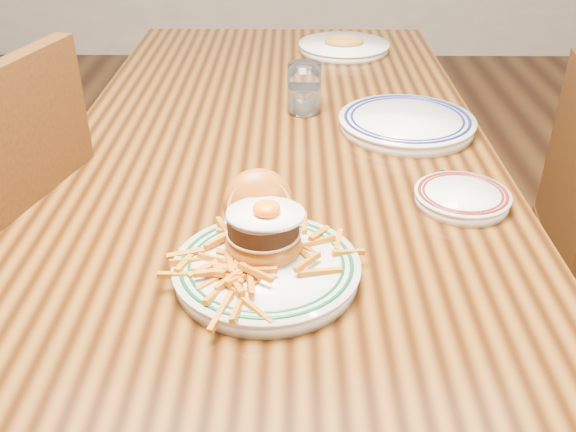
{
  "coord_description": "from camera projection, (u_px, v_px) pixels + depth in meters",
  "views": [
    {
      "loc": [
        0.03,
        -1.23,
        1.28
      ],
      "look_at": [
        0.03,
        -0.48,
        0.83
      ],
      "focal_mm": 40.0,
      "sensor_mm": 36.0,
      "label": 1
    }
  ],
  "objects": [
    {
      "name": "floor",
      "position": [
        280.0,
        390.0,
        1.72
      ],
      "size": [
        6.0,
        6.0,
        0.0
      ],
      "primitive_type": "plane",
      "color": "black",
      "rests_on": "ground"
    },
    {
      "name": "table",
      "position": [
        278.0,
        169.0,
        1.38
      ],
      "size": [
        0.85,
        1.6,
        0.75
      ],
      "color": "black",
      "rests_on": "floor"
    },
    {
      "name": "main_plate",
      "position": [
        265.0,
        251.0,
        0.89
      ],
      "size": [
        0.26,
        0.27,
        0.13
      ],
      "rotation": [
        0.0,
        0.0,
        0.16
      ],
      "color": "silver",
      "rests_on": "table"
    },
    {
      "name": "side_plate",
      "position": [
        462.0,
        197.0,
        1.06
      ],
      "size": [
        0.16,
        0.17,
        0.02
      ],
      "rotation": [
        0.0,
        0.0,
        -0.3
      ],
      "color": "silver",
      "rests_on": "table"
    },
    {
      "name": "rear_plate",
      "position": [
        407.0,
        122.0,
        1.32
      ],
      "size": [
        0.28,
        0.28,
        0.03
      ],
      "rotation": [
        0.0,
        0.0,
        -0.32
      ],
      "color": "silver",
      "rests_on": "table"
    },
    {
      "name": "water_glass",
      "position": [
        304.0,
        91.0,
        1.39
      ],
      "size": [
        0.07,
        0.07,
        0.11
      ],
      "color": "white",
      "rests_on": "table"
    },
    {
      "name": "far_plate",
      "position": [
        344.0,
        46.0,
        1.8
      ],
      "size": [
        0.25,
        0.25,
        0.05
      ],
      "rotation": [
        0.0,
        0.0,
        0.37
      ],
      "color": "silver",
      "rests_on": "table"
    }
  ]
}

